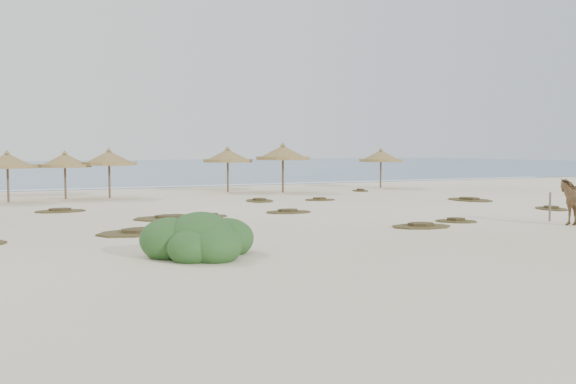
# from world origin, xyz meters

# --- Properties ---
(ground) EXTENTS (160.00, 160.00, 0.00)m
(ground) POSITION_xyz_m (0.00, 0.00, 0.00)
(ground) COLOR #F0E1C6
(ground) RESTS_ON ground
(ocean) EXTENTS (200.00, 100.00, 0.01)m
(ocean) POSITION_xyz_m (0.00, 75.00, 0.00)
(ocean) COLOR #265073
(ocean) RESTS_ON ground
(foam_line) EXTENTS (70.00, 0.60, 0.01)m
(foam_line) POSITION_xyz_m (0.00, 26.00, 0.00)
(foam_line) COLOR white
(foam_line) RESTS_ON ground
(palapa_0) EXTENTS (3.87, 3.87, 2.75)m
(palapa_0) POSITION_xyz_m (-11.72, 16.52, 2.13)
(palapa_0) COLOR brown
(palapa_0) RESTS_ON ground
(palapa_1) EXTENTS (3.22, 3.22, 2.87)m
(palapa_1) POSITION_xyz_m (-6.45, 17.10, 2.23)
(palapa_1) COLOR brown
(palapa_1) RESTS_ON ground
(palapa_2) EXTENTS (3.67, 3.67, 2.72)m
(palapa_2) POSITION_xyz_m (-8.78, 17.44, 2.11)
(palapa_2) COLOR brown
(palapa_2) RESTS_ON ground
(palapa_3) EXTENTS (3.71, 3.71, 2.96)m
(palapa_3) POSITION_xyz_m (1.28, 18.93, 2.29)
(palapa_3) COLOR brown
(palapa_3) RESTS_ON ground
(palapa_4) EXTENTS (4.10, 4.10, 3.20)m
(palapa_4) POSITION_xyz_m (4.34, 17.11, 2.48)
(palapa_4) COLOR brown
(palapa_4) RESTS_ON ground
(palapa_5) EXTENTS (3.64, 3.64, 2.86)m
(palapa_5) POSITION_xyz_m (12.46, 18.27, 2.22)
(palapa_5) COLOR brown
(palapa_5) RESTS_ON ground
(fence_post_near) EXTENTS (0.10, 0.10, 1.13)m
(fence_post_near) POSITION_xyz_m (7.13, -1.80, 0.57)
(fence_post_near) COLOR #665D4C
(fence_post_near) RESTS_ON ground
(bush) EXTENTS (3.07, 2.71, 1.38)m
(bush) POSITION_xyz_m (-7.57, -3.87, 0.45)
(bush) COLOR #315B27
(bush) RESTS_ON ground
(scrub_1) EXTENTS (3.44, 2.60, 0.16)m
(scrub_1) POSITION_xyz_m (-5.97, 5.14, 0.05)
(scrub_1) COLOR brown
(scrub_1) RESTS_ON ground
(scrub_2) EXTENTS (1.65, 1.27, 0.16)m
(scrub_2) POSITION_xyz_m (-4.35, 5.16, 0.05)
(scrub_2) COLOR brown
(scrub_2) RESTS_ON ground
(scrub_3) EXTENTS (2.23, 1.63, 0.16)m
(scrub_3) POSITION_xyz_m (-0.70, 5.46, 0.05)
(scrub_3) COLOR brown
(scrub_3) RESTS_ON ground
(scrub_4) EXTENTS (1.70, 2.15, 0.16)m
(scrub_4) POSITION_xyz_m (11.00, 1.69, 0.05)
(scrub_4) COLOR brown
(scrub_4) RESTS_ON ground
(scrub_5) EXTENTS (2.08, 2.96, 0.16)m
(scrub_5) POSITION_xyz_m (10.96, 7.24, 0.05)
(scrub_5) COLOR brown
(scrub_5) RESTS_ON ground
(scrub_6) EXTENTS (2.21, 1.45, 0.16)m
(scrub_6) POSITION_xyz_m (-9.76, 10.11, 0.05)
(scrub_6) COLOR brown
(scrub_6) RESTS_ON ground
(scrub_7) EXTENTS (1.90, 1.49, 0.16)m
(scrub_7) POSITION_xyz_m (3.63, 10.71, 0.05)
(scrub_7) COLOR brown
(scrub_7) RESTS_ON ground
(scrub_9) EXTENTS (2.44, 1.83, 0.16)m
(scrub_9) POSITION_xyz_m (1.49, -1.19, 0.05)
(scrub_9) COLOR brown
(scrub_9) RESTS_ON ground
(scrub_10) EXTENTS (1.28, 1.69, 0.16)m
(scrub_10) POSITION_xyz_m (9.41, 16.00, 0.05)
(scrub_10) COLOR brown
(scrub_10) RESTS_ON ground
(scrub_11) EXTENTS (2.28, 2.14, 0.16)m
(scrub_11) POSITION_xyz_m (-7.17, -0.59, 0.05)
(scrub_11) COLOR brown
(scrub_11) RESTS_ON ground
(scrub_12) EXTENTS (1.86, 1.78, 0.16)m
(scrub_12) POSITION_xyz_m (3.70, -0.43, 0.05)
(scrub_12) COLOR brown
(scrub_12) RESTS_ON ground
(scrub_13) EXTENTS (1.79, 2.41, 0.16)m
(scrub_13) POSITION_xyz_m (0.43, 11.53, 0.05)
(scrub_13) COLOR brown
(scrub_13) RESTS_ON ground
(scrub_14) EXTENTS (3.26, 2.44, 0.16)m
(scrub_14) POSITION_xyz_m (-8.05, 1.42, 0.05)
(scrub_14) COLOR brown
(scrub_14) RESTS_ON ground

